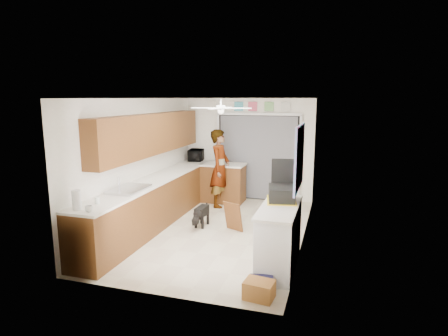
# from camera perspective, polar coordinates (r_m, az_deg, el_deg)

# --- Properties ---
(floor) EXTENTS (5.00, 5.00, 0.00)m
(floor) POSITION_cam_1_polar(r_m,az_deg,el_deg) (7.28, -0.92, -9.49)
(floor) COLOR beige
(floor) RESTS_ON ground
(ceiling) EXTENTS (5.00, 5.00, 0.00)m
(ceiling) POSITION_cam_1_polar(r_m,az_deg,el_deg) (6.84, -0.99, 10.58)
(ceiling) COLOR white
(ceiling) RESTS_ON ground
(wall_back) EXTENTS (3.20, 0.00, 3.20)m
(wall_back) POSITION_cam_1_polar(r_m,az_deg,el_deg) (9.33, 3.74, 2.89)
(wall_back) COLOR white
(wall_back) RESTS_ON ground
(wall_front) EXTENTS (3.20, 0.00, 3.20)m
(wall_front) POSITION_cam_1_polar(r_m,az_deg,el_deg) (4.69, -10.34, -5.08)
(wall_front) COLOR white
(wall_front) RESTS_ON ground
(wall_left) EXTENTS (0.00, 5.00, 5.00)m
(wall_left) POSITION_cam_1_polar(r_m,az_deg,el_deg) (7.59, -12.54, 0.85)
(wall_left) COLOR white
(wall_left) RESTS_ON ground
(wall_right) EXTENTS (0.00, 5.00, 5.00)m
(wall_right) POSITION_cam_1_polar(r_m,az_deg,el_deg) (6.65, 12.30, -0.50)
(wall_right) COLOR white
(wall_right) RESTS_ON ground
(left_base_cabinets) EXTENTS (0.60, 4.80, 0.90)m
(left_base_cabinets) POSITION_cam_1_polar(r_m,az_deg,el_deg) (7.62, -10.32, -5.19)
(left_base_cabinets) COLOR brown
(left_base_cabinets) RESTS_ON floor
(left_countertop) EXTENTS (0.62, 4.80, 0.04)m
(left_countertop) POSITION_cam_1_polar(r_m,az_deg,el_deg) (7.50, -10.37, -1.74)
(left_countertop) COLOR white
(left_countertop) RESTS_ON left_base_cabinets
(upper_cabinets) EXTENTS (0.32, 4.00, 0.80)m
(upper_cabinets) POSITION_cam_1_polar(r_m,az_deg,el_deg) (7.61, -10.92, 5.13)
(upper_cabinets) COLOR brown
(upper_cabinets) RESTS_ON wall_left
(sink_basin) EXTENTS (0.50, 0.76, 0.06)m
(sink_basin) POSITION_cam_1_polar(r_m,az_deg,el_deg) (6.65, -14.30, -3.20)
(sink_basin) COLOR silver
(sink_basin) RESTS_ON left_countertop
(faucet) EXTENTS (0.03, 0.03, 0.22)m
(faucet) POSITION_cam_1_polar(r_m,az_deg,el_deg) (6.72, -15.73, -2.28)
(faucet) COLOR silver
(faucet) RESTS_ON left_countertop
(peninsula_base) EXTENTS (1.00, 0.60, 0.90)m
(peninsula_base) POSITION_cam_1_polar(r_m,az_deg,el_deg) (9.13, -0.10, -2.37)
(peninsula_base) COLOR brown
(peninsula_base) RESTS_ON floor
(peninsula_top) EXTENTS (1.04, 0.64, 0.04)m
(peninsula_top) POSITION_cam_1_polar(r_m,az_deg,el_deg) (9.04, -0.10, 0.53)
(peninsula_top) COLOR white
(peninsula_top) RESTS_ON peninsula_base
(back_opening_recess) EXTENTS (2.00, 0.06, 2.10)m
(back_opening_recess) POSITION_cam_1_polar(r_m,az_deg,el_deg) (9.28, 5.18, 1.58)
(back_opening_recess) COLOR black
(back_opening_recess) RESTS_ON wall_back
(curtain_panel) EXTENTS (1.90, 0.03, 2.05)m
(curtain_panel) POSITION_cam_1_polar(r_m,az_deg,el_deg) (9.24, 5.13, 1.54)
(curtain_panel) COLOR slate
(curtain_panel) RESTS_ON wall_back
(door_trim_left) EXTENTS (0.06, 0.04, 2.10)m
(door_trim_left) POSITION_cam_1_polar(r_m,az_deg,el_deg) (9.51, -0.89, 1.84)
(door_trim_left) COLOR white
(door_trim_left) RESTS_ON wall_back
(door_trim_right) EXTENTS (0.06, 0.04, 2.10)m
(door_trim_right) POSITION_cam_1_polar(r_m,az_deg,el_deg) (9.10, 11.44, 1.23)
(door_trim_right) COLOR white
(door_trim_right) RESTS_ON wall_back
(door_trim_head) EXTENTS (2.10, 0.04, 0.06)m
(door_trim_head) POSITION_cam_1_polar(r_m,az_deg,el_deg) (9.14, 5.26, 8.18)
(door_trim_head) COLOR white
(door_trim_head) RESTS_ON wall_back
(header_frame_1) EXTENTS (0.22, 0.02, 0.22)m
(header_frame_1) POSITION_cam_1_polar(r_m,az_deg,el_deg) (9.28, 2.25, 9.37)
(header_frame_1) COLOR #48ACC1
(header_frame_1) RESTS_ON wall_back
(header_frame_2) EXTENTS (0.22, 0.02, 0.22)m
(header_frame_2) POSITION_cam_1_polar(r_m,az_deg,el_deg) (9.20, 4.39, 9.33)
(header_frame_2) COLOR #D6506B
(header_frame_2) RESTS_ON wall_back
(header_frame_3) EXTENTS (0.22, 0.02, 0.22)m
(header_frame_3) POSITION_cam_1_polar(r_m,az_deg,el_deg) (9.12, 6.87, 9.28)
(header_frame_3) COLOR #6FAC62
(header_frame_3) RESTS_ON wall_back
(header_frame_4) EXTENTS (0.22, 0.02, 0.22)m
(header_frame_4) POSITION_cam_1_polar(r_m,az_deg,el_deg) (9.06, 9.40, 9.20)
(header_frame_4) COLOR beige
(header_frame_4) RESTS_ON wall_back
(route66_sign) EXTENTS (0.22, 0.02, 0.26)m
(route66_sign) POSITION_cam_1_polar(r_m,az_deg,el_deg) (9.48, -1.90, 9.39)
(route66_sign) COLOR silver
(route66_sign) RESTS_ON wall_back
(right_counter_base) EXTENTS (0.50, 1.40, 0.90)m
(right_counter_base) POSITION_cam_1_polar(r_m,az_deg,el_deg) (5.74, 8.45, -10.47)
(right_counter_base) COLOR white
(right_counter_base) RESTS_ON floor
(right_counter_top) EXTENTS (0.54, 1.44, 0.04)m
(right_counter_top) POSITION_cam_1_polar(r_m,az_deg,el_deg) (5.59, 8.48, -5.97)
(right_counter_top) COLOR white
(right_counter_top) RESTS_ON right_counter_base
(abstract_painting) EXTENTS (0.03, 1.15, 0.95)m
(abstract_painting) POSITION_cam_1_polar(r_m,az_deg,el_deg) (5.60, 11.41, 1.62)
(abstract_painting) COLOR #E655CB
(abstract_painting) RESTS_ON wall_right
(ceiling_fan) EXTENTS (1.14, 1.14, 0.24)m
(ceiling_fan) POSITION_cam_1_polar(r_m,az_deg,el_deg) (7.03, -0.48, 9.12)
(ceiling_fan) COLOR white
(ceiling_fan) RESTS_ON ceiling
(microwave) EXTENTS (0.43, 0.56, 0.28)m
(microwave) POSITION_cam_1_polar(r_m,az_deg,el_deg) (9.50, -4.26, 1.98)
(microwave) COLOR black
(microwave) RESTS_ON left_countertop
(cup) EXTENTS (0.12, 0.12, 0.09)m
(cup) POSITION_cam_1_polar(r_m,az_deg,el_deg) (5.58, -19.92, -5.87)
(cup) COLOR white
(cup) RESTS_ON left_countertop
(jar_b) EXTENTS (0.08, 0.08, 0.11)m
(jar_b) POSITION_cam_1_polar(r_m,az_deg,el_deg) (5.94, -18.75, -4.70)
(jar_b) COLOR silver
(jar_b) RESTS_ON left_countertop
(paper_towel_roll) EXTENTS (0.15, 0.15, 0.28)m
(paper_towel_roll) POSITION_cam_1_polar(r_m,az_deg,el_deg) (5.73, -21.54, -4.56)
(paper_towel_roll) COLOR white
(paper_towel_roll) RESTS_ON left_countertop
(suitcase) EXTENTS (0.48, 0.59, 0.22)m
(suitcase) POSITION_cam_1_polar(r_m,az_deg,el_deg) (5.85, 8.76, -3.89)
(suitcase) COLOR black
(suitcase) RESTS_ON right_counter_top
(suitcase_rim) EXTENTS (0.54, 0.65, 0.02)m
(suitcase_rim) POSITION_cam_1_polar(r_m,az_deg,el_deg) (5.88, 8.73, -4.92)
(suitcase_rim) COLOR yellow
(suitcase_rim) RESTS_ON suitcase
(suitcase_lid) EXTENTS (0.42, 0.11, 0.50)m
(suitcase_lid) POSITION_cam_1_polar(r_m,az_deg,el_deg) (6.08, 9.22, -0.94)
(suitcase_lid) COLOR black
(suitcase_lid) RESTS_ON suitcase
(cardboard_box) EXTENTS (0.40, 0.32, 0.23)m
(cardboard_box) POSITION_cam_1_polar(r_m,az_deg,el_deg) (5.00, 5.36, -17.99)
(cardboard_box) COLOR #C2803D
(cardboard_box) RESTS_ON floor
(navy_crate) EXTENTS (0.36, 0.32, 0.19)m
(navy_crate) POSITION_cam_1_polar(r_m,az_deg,el_deg) (5.15, 5.74, -17.33)
(navy_crate) COLOR black
(navy_crate) RESTS_ON floor
(cabinet_door_panel) EXTENTS (0.41, 0.29, 0.57)m
(cabinet_door_panel) POSITION_cam_1_polar(r_m,az_deg,el_deg) (7.17, 1.40, -7.40)
(cabinet_door_panel) COLOR brown
(cabinet_door_panel) RESTS_ON floor
(man) EXTENTS (0.45, 0.67, 1.80)m
(man) POSITION_cam_1_polar(r_m,az_deg,el_deg) (8.65, -0.62, -0.05)
(man) COLOR white
(man) RESTS_ON floor
(dog) EXTENTS (0.27, 0.58, 0.45)m
(dog) POSITION_cam_1_polar(r_m,az_deg,el_deg) (7.46, -3.40, -7.19)
(dog) COLOR black
(dog) RESTS_ON floor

